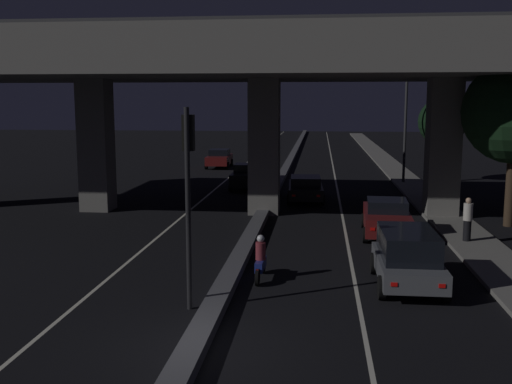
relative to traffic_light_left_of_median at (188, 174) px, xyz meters
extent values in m
plane|color=black|center=(0.70, -2.70, -3.70)|extent=(200.00, 200.00, 0.00)
cube|color=beige|center=(-3.20, 32.30, -3.70)|extent=(0.12, 126.00, 0.00)
cube|color=beige|center=(4.61, 32.30, -3.70)|extent=(0.12, 126.00, 0.00)
cube|color=#4C4C51|center=(0.70, 32.30, -3.55)|extent=(0.61, 126.00, 0.30)
cube|color=slate|center=(9.54, 25.30, -3.63)|extent=(2.07, 126.00, 0.15)
cube|color=slate|center=(-7.94, 14.14, -0.36)|extent=(1.49, 1.47, 6.69)
cube|color=slate|center=(9.35, 14.14, -0.36)|extent=(1.49, 1.47, 6.69)
cube|color=slate|center=(0.70, 14.14, -0.36)|extent=(1.49, 1.47, 6.69)
cube|color=slate|center=(0.70, 14.14, 4.02)|extent=(39.43, 11.52, 2.07)
cube|color=#333335|center=(0.70, 14.14, 5.50)|extent=(39.43, 0.40, 0.90)
cylinder|color=black|center=(0.00, -0.10, -0.98)|extent=(0.14, 0.14, 5.45)
cube|color=black|center=(0.00, 0.08, 1.07)|extent=(0.30, 0.28, 0.95)
sphere|color=black|center=(0.00, 0.23, 1.37)|extent=(0.18, 0.18, 0.18)
sphere|color=black|center=(0.00, 0.23, 1.07)|extent=(0.18, 0.18, 0.18)
sphere|color=green|center=(0.00, 0.23, 0.78)|extent=(0.18, 0.18, 0.18)
cylinder|color=#2D2D30|center=(9.14, 25.77, 0.28)|extent=(0.18, 0.18, 7.97)
cylinder|color=#2D2D30|center=(8.07, 25.77, 4.12)|extent=(2.13, 0.10, 0.10)
ellipsoid|color=#F2B759|center=(7.00, 25.77, 4.02)|extent=(0.56, 0.32, 0.24)
cube|color=#515459|center=(6.16, 2.56, -3.07)|extent=(1.83, 3.93, 0.57)
cube|color=black|center=(6.16, 2.65, -2.38)|extent=(1.61, 2.83, 0.81)
cylinder|color=black|center=(5.26, 3.85, -3.35)|extent=(0.20, 0.70, 0.70)
cylinder|color=black|center=(7.04, 3.85, -3.35)|extent=(0.20, 0.70, 0.70)
cylinder|color=black|center=(5.27, 1.26, -3.35)|extent=(0.20, 0.70, 0.70)
cylinder|color=black|center=(7.05, 1.26, -3.35)|extent=(0.20, 0.70, 0.70)
cube|color=red|center=(5.52, 0.58, -3.04)|extent=(0.18, 0.03, 0.11)
cube|color=red|center=(6.80, 0.58, -3.04)|extent=(0.18, 0.03, 0.11)
cube|color=#591414|center=(6.27, 9.58, -3.01)|extent=(2.04, 4.48, 0.74)
cube|color=black|center=(6.27, 9.47, -2.39)|extent=(1.69, 1.84, 0.49)
cylinder|color=black|center=(5.45, 11.07, -3.38)|extent=(0.23, 0.65, 0.65)
cylinder|color=black|center=(7.24, 10.98, -3.38)|extent=(0.23, 0.65, 0.65)
cylinder|color=black|center=(5.31, 8.17, -3.38)|extent=(0.23, 0.65, 0.65)
cylinder|color=black|center=(7.09, 8.08, -3.38)|extent=(0.23, 0.65, 0.65)
cube|color=red|center=(5.53, 7.40, -2.97)|extent=(0.18, 0.04, 0.11)
cube|color=red|center=(6.80, 7.34, -2.97)|extent=(0.18, 0.04, 0.11)
cube|color=black|center=(2.67, 18.31, -3.10)|extent=(2.05, 4.71, 0.61)
cube|color=black|center=(2.68, 18.08, -2.55)|extent=(1.73, 2.29, 0.49)
cylinder|color=black|center=(1.70, 19.80, -3.41)|extent=(0.22, 0.59, 0.59)
cylinder|color=black|center=(3.53, 19.87, -3.41)|extent=(0.22, 0.59, 0.59)
cylinder|color=black|center=(1.82, 16.74, -3.41)|extent=(0.22, 0.59, 0.59)
cylinder|color=black|center=(3.65, 16.81, -3.41)|extent=(0.22, 0.59, 0.59)
cube|color=red|center=(2.11, 15.95, -3.07)|extent=(0.18, 0.04, 0.11)
cube|color=red|center=(3.42, 16.00, -3.07)|extent=(0.18, 0.04, 0.11)
cube|color=black|center=(-1.18, 22.51, -3.01)|extent=(1.85, 3.97, 0.78)
cube|color=black|center=(-1.18, 22.61, -2.36)|extent=(1.61, 1.60, 0.52)
cylinder|color=black|center=(-0.28, 21.21, -3.40)|extent=(0.21, 0.61, 0.60)
cylinder|color=black|center=(-2.05, 21.20, -3.40)|extent=(0.21, 0.61, 0.60)
cylinder|color=black|center=(-0.31, 23.82, -3.40)|extent=(0.21, 0.61, 0.60)
cylinder|color=black|center=(-2.08, 23.81, -3.40)|extent=(0.21, 0.61, 0.60)
cube|color=white|center=(-0.57, 24.50, -3.13)|extent=(0.18, 0.03, 0.11)
cube|color=white|center=(-1.83, 24.49, -3.13)|extent=(0.18, 0.03, 0.11)
cube|color=#591414|center=(-5.02, 34.42, -3.02)|extent=(1.91, 4.01, 0.71)
cube|color=black|center=(-5.03, 34.62, -2.41)|extent=(1.65, 1.94, 0.52)
cylinder|color=black|center=(-4.10, 33.13, -3.38)|extent=(0.22, 0.66, 0.65)
cylinder|color=black|center=(-5.88, 33.09, -3.38)|extent=(0.22, 0.66, 0.65)
cylinder|color=black|center=(-4.16, 35.75, -3.38)|extent=(0.22, 0.66, 0.65)
cylinder|color=black|center=(-5.94, 35.71, -3.38)|extent=(0.22, 0.66, 0.65)
cube|color=white|center=(-4.43, 36.43, -3.13)|extent=(0.18, 0.03, 0.11)
cube|color=white|center=(-5.71, 36.40, -3.13)|extent=(0.18, 0.03, 0.11)
cylinder|color=black|center=(1.67, 3.52, -3.44)|extent=(0.10, 0.53, 0.52)
cylinder|color=black|center=(1.62, 2.16, -3.44)|extent=(0.12, 0.53, 0.52)
cube|color=navy|center=(1.64, 2.84, -3.22)|extent=(0.28, 1.05, 0.32)
cylinder|color=maroon|center=(1.64, 2.84, -2.78)|extent=(0.33, 0.33, 0.56)
sphere|color=silver|center=(1.64, 2.84, -2.38)|extent=(0.24, 0.24, 0.24)
cube|color=red|center=(1.61, 2.11, -3.22)|extent=(0.08, 0.03, 0.08)
cylinder|color=black|center=(9.27, 8.34, -3.14)|extent=(0.30, 0.30, 0.82)
cylinder|color=beige|center=(9.27, 8.34, -2.40)|extent=(0.36, 0.36, 0.68)
sphere|color=tan|center=(9.27, 8.34, -1.94)|extent=(0.22, 0.22, 0.22)
cylinder|color=#38281C|center=(11.99, 12.15, -2.00)|extent=(0.45, 0.45, 3.41)
cylinder|color=#38281C|center=(11.83, 27.20, -2.22)|extent=(0.38, 0.38, 2.96)
sphere|color=black|center=(11.83, 27.20, 0.49)|extent=(3.29, 3.29, 3.29)
camera|label=1|loc=(3.45, -15.43, 1.90)|focal=42.00mm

